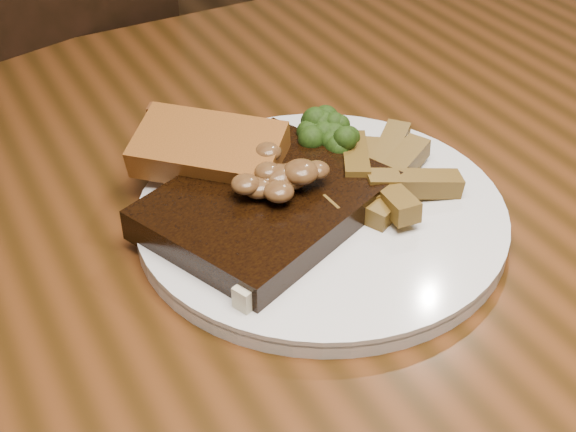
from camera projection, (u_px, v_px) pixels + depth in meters
name	position (u px, v px, depth m)	size (l,w,h in m)	color
dining_table	(300.00, 320.00, 0.70)	(1.60, 0.90, 0.75)	#44220D
chair_far	(29.00, 203.00, 1.16)	(0.49, 0.49, 0.85)	black
plate	(321.00, 217.00, 0.65)	(0.30, 0.30, 0.01)	silver
steak	(266.00, 205.00, 0.63)	(0.18, 0.14, 0.03)	black
steak_bone	(305.00, 254.00, 0.59)	(0.14, 0.01, 0.02)	beige
mushroom_pile	(274.00, 174.00, 0.62)	(0.08, 0.08, 0.03)	#56391B
garlic_bread	(210.00, 170.00, 0.67)	(0.12, 0.07, 0.03)	brown
potato_wedges	(395.00, 189.00, 0.65)	(0.10, 0.10, 0.02)	brown
broccoli_cluster	(322.00, 140.00, 0.70)	(0.06, 0.06, 0.04)	#1E3A0D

